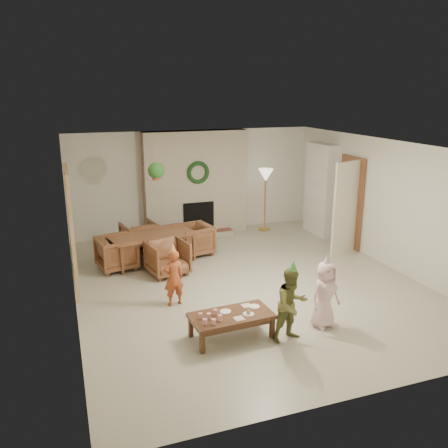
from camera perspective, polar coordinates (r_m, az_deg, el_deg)
name	(u,v)px	position (r m, az deg, el deg)	size (l,w,h in m)	color
floor	(247,283)	(8.64, 2.78, -7.22)	(7.00, 7.00, 0.00)	#B7B29E
ceiling	(249,146)	(7.99, 3.03, 9.48)	(7.00, 7.00, 0.00)	white
wall_back	(193,182)	(11.45, -3.76, 5.17)	(7.00, 7.00, 0.00)	silver
wall_front	(370,298)	(5.34, 17.40, -8.64)	(7.00, 7.00, 0.00)	silver
wall_left	(69,234)	(7.65, -18.40, -1.22)	(7.00, 7.00, 0.00)	silver
wall_right	(389,204)	(9.74, 19.48, 2.31)	(7.00, 7.00, 0.00)	silver
fireplace_mass	(196,183)	(11.27, -3.48, 4.99)	(2.50, 0.40, 2.50)	#512115
fireplace_hearth	(201,235)	(11.23, -2.89, -1.30)	(1.60, 0.30, 0.12)	maroon
fireplace_firebox	(198,217)	(11.28, -3.16, 0.84)	(0.75, 0.12, 0.75)	black
fireplace_wreath	(198,173)	(10.99, -3.18, 6.31)	(0.54, 0.54, 0.10)	#143717
floor_lamp_base	(264,229)	(11.86, 4.97, -0.61)	(0.29, 0.29, 0.03)	gold
floor_lamp_post	(265,202)	(11.68, 5.05, 2.72)	(0.03, 0.03, 1.40)	gold
floor_lamp_shade	(266,175)	(11.54, 5.13, 5.97)	(0.37, 0.37, 0.31)	beige
bookshelf_carcass	(320,189)	(11.51, 11.70, 4.17)	(0.30, 1.00, 2.20)	white
bookshelf_shelf_a	(318,215)	(11.65, 11.44, 1.03)	(0.30, 0.92, 0.03)	white
bookshelf_shelf_b	(319,200)	(11.56, 11.54, 2.95)	(0.30, 0.92, 0.03)	white
bookshelf_shelf_c	(320,183)	(11.48, 11.66, 4.89)	(0.30, 0.92, 0.03)	white
bookshelf_shelf_d	(321,167)	(11.41, 11.77, 6.86)	(0.30, 0.92, 0.03)	white
books_row_lower	(321,211)	(11.48, 11.77, 1.52)	(0.20, 0.40, 0.24)	#A42B1E
books_row_mid	(318,194)	(11.56, 11.37, 3.67)	(0.20, 0.44, 0.24)	#296396
books_row_upper	(322,179)	(11.36, 11.86, 5.43)	(0.20, 0.36, 0.22)	#A17822
door_frame	(351,202)	(10.70, 15.24, 2.59)	(0.05, 0.86, 2.04)	brown
door_leaf	(346,208)	(10.19, 14.66, 1.85)	(0.05, 0.80, 2.00)	beige
curtain_panel	(72,231)	(7.84, -18.15, -0.78)	(0.06, 1.20, 2.00)	beige
dining_table	(153,248)	(9.64, -8.70, -2.95)	(1.70, 0.95, 0.60)	brown
dining_chair_near	(168,258)	(8.98, -6.91, -4.13)	(0.71, 0.73, 0.66)	brown
dining_chair_far	(140,237)	(10.30, -10.27, -1.60)	(0.71, 0.73, 0.66)	brown
dining_chair_left	(117,253)	(9.40, -12.95, -3.49)	(0.71, 0.73, 0.66)	brown
dining_chair_right	(194,240)	(9.99, -3.73, -1.92)	(0.71, 0.73, 0.66)	brown
hanging_plant_cord	(156,159)	(9.09, -8.36, 7.92)	(0.01, 0.01, 0.70)	tan
hanging_plant_pot	(156,177)	(9.14, -8.27, 5.75)	(0.16, 0.16, 0.12)	#9F3B33
hanging_plant_foliage	(156,171)	(9.12, -8.30, 6.49)	(0.32, 0.32, 0.32)	#1E521B
coffee_table_top	(231,316)	(6.73, 0.91, -11.18)	(1.17, 0.58, 0.05)	#4E2E1A
coffee_table_apron	(231,320)	(6.76, 0.91, -11.65)	(1.08, 0.49, 0.07)	#4E2E1A
coffee_leg_fl	(202,343)	(6.45, -2.68, -14.32)	(0.06, 0.06, 0.31)	#4E2E1A
coffee_leg_fr	(272,328)	(6.84, 5.90, -12.52)	(0.06, 0.06, 0.31)	#4E2E1A
coffee_leg_bl	(191,327)	(6.85, -4.09, -12.43)	(0.06, 0.06, 0.31)	#4E2E1A
coffee_leg_br	(257,314)	(7.21, 4.06, -10.87)	(0.06, 0.06, 0.31)	#4E2E1A
cup_a	(205,322)	(6.44, -2.34, -11.86)	(0.06, 0.06, 0.08)	white
cup_b	(200,316)	(6.59, -2.90, -11.17)	(0.06, 0.06, 0.08)	white
cup_c	(214,322)	(6.44, -1.28, -11.86)	(0.06, 0.06, 0.08)	white
cup_d	(209,316)	(6.59, -1.86, -11.18)	(0.06, 0.06, 0.08)	white
cup_e	(220,318)	(6.54, -0.47, -11.39)	(0.06, 0.06, 0.08)	white
cup_f	(215,312)	(6.69, -1.06, -10.73)	(0.06, 0.06, 0.08)	white
plate_a	(226,311)	(6.79, 0.19, -10.63)	(0.16, 0.16, 0.01)	white
plate_b	(248,314)	(6.73, 3.01, -10.92)	(0.16, 0.16, 0.01)	white
plate_c	(254,306)	(6.95, 3.71, -10.03)	(0.16, 0.16, 0.01)	white
food_scoop	(248,312)	(6.72, 3.01, -10.65)	(0.06, 0.06, 0.06)	tan
napkin_left	(239,318)	(6.61, 1.85, -11.47)	(0.13, 0.13, 0.01)	#E0A5A9
napkin_right	(247,305)	(6.97, 2.78, -9.93)	(0.13, 0.13, 0.01)	#E0A5A9
child_red	(174,278)	(7.67, -6.19, -6.57)	(0.35, 0.23, 0.95)	#A44623
party_hat_red	(173,248)	(7.48, -6.31, -2.92)	(0.13, 0.13, 0.18)	#F1D950
child_plaid	(292,305)	(6.65, 8.27, -9.75)	(0.52, 0.41, 1.07)	#986529
party_hat_plaid	(293,266)	(6.42, 8.48, -5.11)	(0.13, 0.13, 0.18)	#4EB04B
child_pink	(325,295)	(7.11, 12.25, -8.43)	(0.50, 0.32, 1.02)	#FECBD6
party_hat_pink	(327,260)	(6.91, 12.52, -4.28)	(0.13, 0.13, 0.18)	silver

